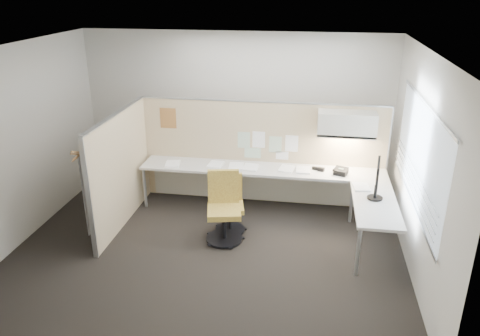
% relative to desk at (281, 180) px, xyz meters
% --- Properties ---
extents(floor, '(5.50, 4.50, 0.01)m').
position_rel_desk_xyz_m(floor, '(-0.93, -1.13, -0.61)').
color(floor, black).
rests_on(floor, ground).
extents(ceiling, '(5.50, 4.50, 0.01)m').
position_rel_desk_xyz_m(ceiling, '(-0.93, -1.13, 2.20)').
color(ceiling, white).
rests_on(ceiling, wall_back).
extents(wall_back, '(5.50, 0.02, 2.80)m').
position_rel_desk_xyz_m(wall_back, '(-0.93, 1.12, 0.80)').
color(wall_back, beige).
rests_on(wall_back, ground).
extents(wall_front, '(5.50, 0.02, 2.80)m').
position_rel_desk_xyz_m(wall_front, '(-0.93, -3.38, 0.80)').
color(wall_front, beige).
rests_on(wall_front, ground).
extents(wall_left, '(0.02, 4.50, 2.80)m').
position_rel_desk_xyz_m(wall_left, '(-3.68, -1.13, 0.80)').
color(wall_left, beige).
rests_on(wall_left, ground).
extents(wall_right, '(0.02, 4.50, 2.80)m').
position_rel_desk_xyz_m(wall_right, '(1.82, -1.13, 0.80)').
color(wall_right, beige).
rests_on(wall_right, ground).
extents(window_pane, '(0.01, 2.80, 1.30)m').
position_rel_desk_xyz_m(window_pane, '(1.79, -1.13, 0.95)').
color(window_pane, '#9EAEB8').
rests_on(window_pane, wall_right).
extents(partition_back, '(4.10, 0.06, 1.75)m').
position_rel_desk_xyz_m(partition_back, '(-0.38, 0.47, 0.27)').
color(partition_back, '#CBB68D').
rests_on(partition_back, floor).
extents(partition_left, '(0.06, 2.20, 1.75)m').
position_rel_desk_xyz_m(partition_left, '(-2.43, -0.63, 0.27)').
color(partition_left, '#CBB68D').
rests_on(partition_left, floor).
extents(desk, '(4.00, 2.07, 0.73)m').
position_rel_desk_xyz_m(desk, '(0.00, 0.00, 0.00)').
color(desk, beige).
rests_on(desk, floor).
extents(overhead_bin, '(0.90, 0.36, 0.38)m').
position_rel_desk_xyz_m(overhead_bin, '(0.97, 0.26, 0.91)').
color(overhead_bin, beige).
rests_on(overhead_bin, partition_back).
extents(task_light_strip, '(0.60, 0.06, 0.02)m').
position_rel_desk_xyz_m(task_light_strip, '(0.97, 0.26, 0.70)').
color(task_light_strip, '#FFEABF').
rests_on(task_light_strip, overhead_bin).
extents(pinned_papers, '(1.01, 0.00, 0.47)m').
position_rel_desk_xyz_m(pinned_papers, '(-0.30, 0.44, 0.43)').
color(pinned_papers, '#8CBF8C').
rests_on(pinned_papers, partition_back).
extents(poster, '(0.28, 0.00, 0.35)m').
position_rel_desk_xyz_m(poster, '(-1.98, 0.44, 0.82)').
color(poster, orange).
rests_on(poster, partition_back).
extents(chair_left, '(0.57, 0.59, 1.02)m').
position_rel_desk_xyz_m(chair_left, '(-0.77, -0.92, -0.12)').
color(chair_left, black).
rests_on(chair_left, floor).
extents(chair_right, '(0.48, 0.50, 0.87)m').
position_rel_desk_xyz_m(chair_right, '(-0.73, -0.64, -0.20)').
color(chair_right, black).
rests_on(chair_right, floor).
extents(monitor, '(0.22, 0.53, 0.55)m').
position_rel_desk_xyz_m(monitor, '(1.37, -0.75, 0.45)').
color(monitor, black).
rests_on(monitor, desk).
extents(phone, '(0.26, 0.25, 0.12)m').
position_rel_desk_xyz_m(phone, '(0.92, 0.08, 0.18)').
color(phone, black).
rests_on(phone, desk).
extents(stapler, '(0.15, 0.07, 0.05)m').
position_rel_desk_xyz_m(stapler, '(0.55, 0.21, 0.15)').
color(stapler, black).
rests_on(stapler, desk).
extents(tape_dispenser, '(0.11, 0.09, 0.06)m').
position_rel_desk_xyz_m(tape_dispenser, '(0.62, 0.17, 0.16)').
color(tape_dispenser, black).
rests_on(tape_dispenser, desk).
extents(coat_hook, '(0.18, 0.49, 1.46)m').
position_rel_desk_xyz_m(coat_hook, '(-2.51, -1.63, 0.80)').
color(coat_hook, silver).
rests_on(coat_hook, partition_left).
extents(paper_stack_0, '(0.28, 0.33, 0.02)m').
position_rel_desk_xyz_m(paper_stack_0, '(-1.83, 0.07, 0.14)').
color(paper_stack_0, white).
rests_on(paper_stack_0, desk).
extents(paper_stack_1, '(0.26, 0.32, 0.02)m').
position_rel_desk_xyz_m(paper_stack_1, '(-1.11, 0.16, 0.14)').
color(paper_stack_1, white).
rests_on(paper_stack_1, desk).
extents(paper_stack_2, '(0.26, 0.32, 0.04)m').
position_rel_desk_xyz_m(paper_stack_2, '(-0.75, 0.10, 0.15)').
color(paper_stack_2, white).
rests_on(paper_stack_2, desk).
extents(paper_stack_3, '(0.28, 0.34, 0.02)m').
position_rel_desk_xyz_m(paper_stack_3, '(0.07, 0.17, 0.14)').
color(paper_stack_3, white).
rests_on(paper_stack_3, desk).
extents(paper_stack_4, '(0.24, 0.31, 0.03)m').
position_rel_desk_xyz_m(paper_stack_4, '(0.34, 0.13, 0.14)').
color(paper_stack_4, white).
rests_on(paper_stack_4, desk).
extents(paper_stack_5, '(0.26, 0.32, 0.02)m').
position_rel_desk_xyz_m(paper_stack_5, '(1.21, -0.39, 0.14)').
color(paper_stack_5, white).
rests_on(paper_stack_5, desk).
extents(paper_stack_6, '(0.25, 0.31, 0.03)m').
position_rel_desk_xyz_m(paper_stack_6, '(-0.51, 0.10, 0.15)').
color(paper_stack_6, white).
rests_on(paper_stack_6, desk).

